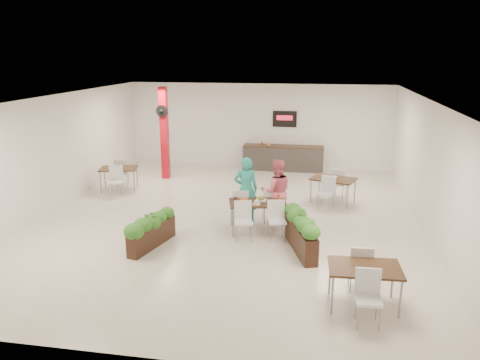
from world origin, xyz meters
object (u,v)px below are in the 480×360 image
object	(u,v)px
service_counter	(283,157)
side_table_c	(364,273)
diner_man	(246,189)
side_table_a	(119,172)
side_table_b	(333,182)
planter_right	(301,230)
main_table	(257,206)
diner_woman	(276,191)
planter_left	(152,227)
red_column	(164,132)

from	to	relation	value
service_counter	side_table_c	world-z (taller)	service_counter
diner_man	side_table_c	xyz separation A→B (m)	(2.73, -3.92, -0.24)
side_table_a	service_counter	bearing A→B (deg)	21.65
diner_man	side_table_b	xyz separation A→B (m)	(2.30, 1.95, -0.23)
planter_right	side_table_a	xyz separation A→B (m)	(-6.00, 3.79, 0.13)
service_counter	diner_man	xyz separation A→B (m)	(-0.51, -5.67, 0.37)
service_counter	main_table	bearing A→B (deg)	-91.05
diner_man	planter_right	bearing A→B (deg)	117.77
side_table_c	service_counter	bearing A→B (deg)	100.45
diner_woman	service_counter	bearing A→B (deg)	-100.83
diner_man	planter_left	bearing A→B (deg)	34.32
service_counter	planter_right	world-z (taller)	service_counter
diner_man	diner_woman	bearing A→B (deg)	166.21
diner_woman	side_table_c	xyz separation A→B (m)	(1.93, -3.92, -0.22)
red_column	side_table_b	xyz separation A→B (m)	(5.79, -1.86, -1.01)
main_table	side_table_c	xyz separation A→B (m)	(2.33, -3.27, -0.01)
diner_man	side_table_c	distance (m)	4.78
planter_left	planter_right	size ratio (longest dim) A/B	0.90
service_counter	diner_woman	distance (m)	5.69
main_table	side_table_a	distance (m)	5.58
diner_woman	planter_left	world-z (taller)	diner_woman
red_column	main_table	world-z (taller)	red_column
service_counter	side_table_a	size ratio (longest dim) A/B	1.79
service_counter	diner_woman	xyz separation A→B (m)	(0.29, -5.67, 0.36)
side_table_b	side_table_a	bearing A→B (deg)	-160.82
red_column	planter_left	world-z (taller)	red_column
planter_left	service_counter	bearing A→B (deg)	73.02
planter_right	side_table_c	xyz separation A→B (m)	(1.20, -2.21, 0.13)
planter_right	side_table_a	world-z (taller)	planter_right
diner_man	planter_right	distance (m)	2.33
planter_right	side_table_b	xyz separation A→B (m)	(0.77, 3.67, 0.14)
service_counter	main_table	xyz separation A→B (m)	(-0.12, -6.33, 0.14)
planter_left	planter_right	xyz separation A→B (m)	(3.38, 0.35, 0.01)
red_column	planter_left	bearing A→B (deg)	-74.45
diner_woman	side_table_a	size ratio (longest dim) A/B	1.02
diner_woman	side_table_c	distance (m)	4.38
main_table	side_table_a	bearing A→B (deg)	150.78
diner_man	diner_woman	distance (m)	0.80
red_column	planter_right	world-z (taller)	red_column
main_table	planter_right	distance (m)	1.56
red_column	diner_woman	world-z (taller)	red_column
planter_left	side_table_c	xyz separation A→B (m)	(4.58, -1.86, 0.15)
diner_man	side_table_a	xyz separation A→B (m)	(-4.48, 2.07, -0.24)
main_table	planter_left	size ratio (longest dim) A/B	1.13
planter_left	planter_right	distance (m)	3.40
planter_right	side_table_c	distance (m)	2.52
main_table	side_table_c	bearing A→B (deg)	-54.47
main_table	red_column	bearing A→B (deg)	131.03
planter_left	side_table_b	size ratio (longest dim) A/B	0.99
planter_left	side_table_b	xyz separation A→B (m)	(4.15, 4.02, 0.15)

